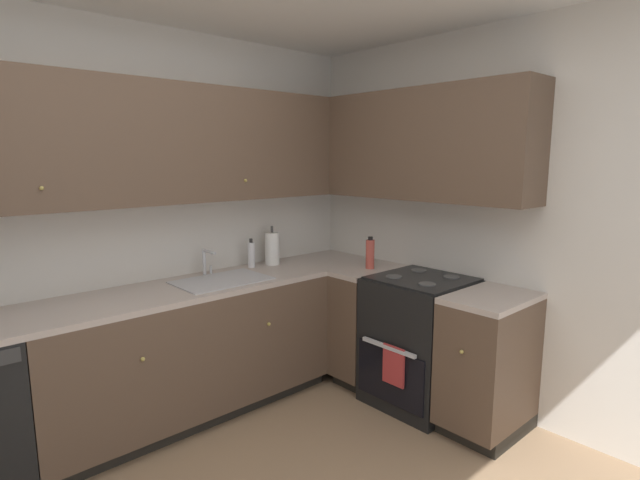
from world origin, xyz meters
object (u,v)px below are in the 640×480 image
(oven_range, at_px, (420,340))
(oil_bottle, at_px, (370,254))
(paper_towel_roll, at_px, (272,248))
(soap_bottle, at_px, (251,255))

(oven_range, distance_m, oil_bottle, 0.72)
(oven_range, height_order, paper_towel_roll, paper_towel_roll)
(paper_towel_roll, height_order, oil_bottle, paper_towel_roll)
(oven_range, xyz_separation_m, oil_bottle, (-0.02, 0.47, 0.55))
(soap_bottle, xyz_separation_m, oil_bottle, (0.64, -0.63, 0.01))
(oven_range, height_order, soap_bottle, soap_bottle)
(soap_bottle, bearing_deg, oil_bottle, -44.54)
(oven_range, relative_size, oil_bottle, 4.31)
(oil_bottle, bearing_deg, oven_range, -87.74)
(soap_bottle, distance_m, oil_bottle, 0.89)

